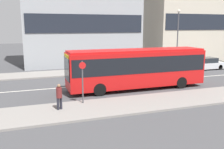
# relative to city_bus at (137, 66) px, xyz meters

# --- Properties ---
(ground_plane) EXTENTS (120.00, 120.00, 0.00)m
(ground_plane) POSITION_rel_city_bus_xyz_m (-3.15, 2.26, -1.86)
(ground_plane) COLOR #444447
(sidewalk_near) EXTENTS (44.00, 3.50, 0.13)m
(sidewalk_near) POSITION_rel_city_bus_xyz_m (-3.15, -3.99, -1.79)
(sidewalk_near) COLOR gray
(sidewalk_near) RESTS_ON ground_plane
(sidewalk_far) EXTENTS (44.00, 3.50, 0.13)m
(sidewalk_far) POSITION_rel_city_bus_xyz_m (-3.15, 8.51, -1.79)
(sidewalk_far) COLOR gray
(sidewalk_far) RESTS_ON ground_plane
(lane_centerline) EXTENTS (41.80, 0.16, 0.01)m
(lane_centerline) POSITION_rel_city_bus_xyz_m (-3.15, 2.26, -1.86)
(lane_centerline) COLOR silver
(lane_centerline) RESTS_ON ground_plane
(city_bus) EXTENTS (11.36, 2.56, 3.23)m
(city_bus) POSITION_rel_city_bus_xyz_m (0.00, 0.00, 0.00)
(city_bus) COLOR red
(city_bus) RESTS_ON ground_plane
(parked_car_0) EXTENTS (4.22, 1.77, 1.41)m
(parked_car_0) POSITION_rel_city_bus_xyz_m (11.81, 5.81, -1.20)
(parked_car_0) COLOR silver
(parked_car_0) RESTS_ON ground_plane
(pedestrian_near_stop) EXTENTS (0.34, 0.34, 1.56)m
(pedestrian_near_stop) POSITION_rel_city_bus_xyz_m (-6.74, -3.64, -0.85)
(pedestrian_near_stop) COLOR #23232D
(pedestrian_near_stop) RESTS_ON sidewalk_near
(bus_stop_sign) EXTENTS (0.44, 0.12, 2.75)m
(bus_stop_sign) POSITION_rel_city_bus_xyz_m (-5.12, -2.85, -0.12)
(bus_stop_sign) COLOR #4C4C51
(bus_stop_sign) RESTS_ON sidewalk_near
(street_lamp) EXTENTS (0.36, 0.36, 6.86)m
(street_lamp) POSITION_rel_city_bus_xyz_m (8.92, 7.75, 2.46)
(street_lamp) COLOR #4C4C51
(street_lamp) RESTS_ON sidewalk_far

